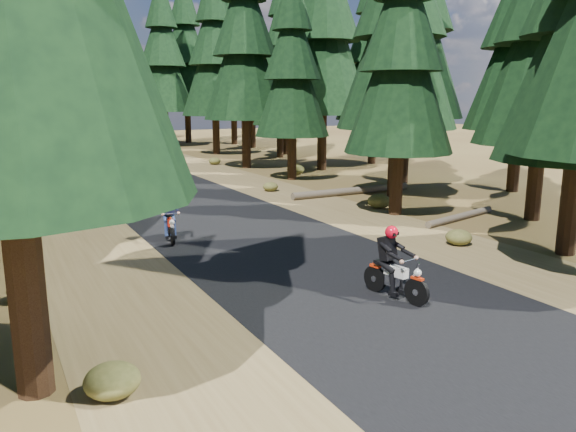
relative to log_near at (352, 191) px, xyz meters
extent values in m
plane|color=#4E381B|center=(-7.11, -8.76, -0.16)|extent=(120.00, 120.00, 0.00)
cube|color=black|center=(-7.11, -3.76, -0.15)|extent=(6.00, 100.00, 0.01)
cube|color=brown|center=(-11.71, -3.76, -0.16)|extent=(3.20, 100.00, 0.01)
cube|color=brown|center=(-2.51, -3.76, -0.16)|extent=(3.20, 100.00, 0.01)
cylinder|color=black|center=(-13.73, -11.86, 2.69)|extent=(0.53, 0.53, 5.71)
cylinder|color=black|center=(-0.35, -10.70, 2.39)|extent=(0.50, 0.50, 5.11)
cylinder|color=black|center=(2.56, -7.29, 2.49)|extent=(0.51, 0.51, 5.29)
cone|color=black|center=(2.56, -7.29, 5.80)|extent=(4.50, 4.50, 6.62)
cylinder|color=black|center=(-1.06, -4.28, 2.10)|extent=(0.48, 0.48, 4.52)
cone|color=black|center=(-1.06, -4.28, 4.92)|extent=(3.84, 3.84, 5.65)
cone|color=black|center=(-1.06, -4.28, 6.96)|extent=(2.94, 2.94, 4.07)
cylinder|color=black|center=(1.17, -1.37, 2.76)|extent=(0.53, 0.53, 5.84)
cone|color=black|center=(1.17, -1.37, 6.41)|extent=(4.96, 4.96, 7.30)
cylinder|color=black|center=(4.10, 1.58, 3.06)|extent=(0.56, 0.56, 6.43)
cone|color=black|center=(4.10, 1.58, 7.08)|extent=(5.47, 5.47, 8.04)
cylinder|color=black|center=(-13.47, 5.13, 2.70)|extent=(0.53, 0.53, 5.72)
cylinder|color=black|center=(-0.14, 5.31, 2.09)|extent=(0.48, 0.48, 4.51)
cone|color=black|center=(-0.14, 5.31, 4.91)|extent=(3.83, 3.83, 5.64)
cone|color=black|center=(-0.14, 5.31, 6.94)|extent=(2.93, 2.93, 4.06)
cylinder|color=black|center=(3.37, 8.04, 3.08)|extent=(0.56, 0.56, 6.47)
cone|color=black|center=(3.37, 8.04, 7.12)|extent=(5.50, 5.50, 8.09)
cylinder|color=black|center=(-0.19, 10.97, 2.75)|extent=(0.53, 0.53, 5.83)
cone|color=black|center=(-0.19, 10.97, 6.40)|extent=(4.95, 4.95, 7.29)
cone|color=black|center=(-0.19, 10.97, 9.02)|extent=(3.79, 3.79, 5.25)
cylinder|color=black|center=(4.41, 15.39, 2.15)|extent=(0.48, 0.48, 4.61)
cone|color=black|center=(4.41, 15.39, 5.03)|extent=(3.92, 3.92, 5.77)
cone|color=black|center=(4.41, 15.39, 7.11)|extent=(3.00, 3.00, 4.15)
cone|color=black|center=(4.41, 15.39, 9.18)|extent=(2.08, 2.08, 3.46)
cylinder|color=black|center=(1.23, 19.65, 2.72)|extent=(0.53, 0.53, 5.76)
cone|color=black|center=(1.23, 19.65, 6.32)|extent=(4.90, 4.90, 7.21)
cone|color=black|center=(1.23, 19.65, 8.92)|extent=(3.75, 3.75, 5.19)
cylinder|color=black|center=(5.91, 23.33, 2.67)|extent=(0.53, 0.53, 5.66)
cone|color=black|center=(5.91, 23.33, 6.21)|extent=(4.81, 4.81, 7.07)
cone|color=black|center=(5.91, 23.33, 8.75)|extent=(3.68, 3.68, 5.09)
cone|color=black|center=(5.91, 23.33, 11.30)|extent=(2.55, 2.55, 4.24)
cylinder|color=black|center=(6.89, -2.76, 2.64)|extent=(0.52, 0.52, 5.60)
cone|color=black|center=(6.89, -2.76, 6.14)|extent=(4.76, 4.76, 7.00)
cylinder|color=black|center=(5.89, 17.24, 2.84)|extent=(0.54, 0.54, 6.00)
cone|color=black|center=(5.89, 17.24, 6.59)|extent=(5.10, 5.10, 7.50)
cone|color=black|center=(5.89, 17.24, 9.29)|extent=(3.90, 3.90, 5.40)
cylinder|color=black|center=(7.89, 9.24, 2.64)|extent=(0.52, 0.52, 5.60)
cone|color=black|center=(7.89, 9.24, 6.14)|extent=(4.76, 4.76, 7.00)
cone|color=black|center=(7.89, 9.24, 8.66)|extent=(3.64, 3.64, 5.04)
cylinder|color=black|center=(-0.11, 28.24, 2.84)|extent=(0.54, 0.54, 6.00)
cone|color=black|center=(-0.11, 28.24, 6.59)|extent=(5.10, 5.10, 7.50)
cone|color=black|center=(-0.11, 28.24, 9.29)|extent=(3.90, 3.90, 5.40)
cylinder|color=black|center=(2.89, 31.24, 3.04)|extent=(0.56, 0.56, 6.40)
cone|color=black|center=(2.89, 31.24, 7.04)|extent=(5.44, 5.44, 8.00)
cone|color=black|center=(2.89, 31.24, 9.92)|extent=(4.16, 4.16, 5.76)
cylinder|color=black|center=(-11.11, 34.24, 2.84)|extent=(0.54, 0.54, 6.00)
cone|color=black|center=(-11.11, 34.24, 6.59)|extent=(5.10, 5.10, 7.50)
cone|color=black|center=(-11.11, 34.24, 9.29)|extent=(3.90, 3.90, 5.40)
cylinder|color=black|center=(-3.11, 34.24, 3.04)|extent=(0.56, 0.56, 6.40)
cone|color=black|center=(-3.11, 34.24, 7.04)|extent=(5.44, 5.44, 8.00)
cone|color=black|center=(-3.11, 34.24, 9.92)|extent=(4.16, 4.16, 5.76)
cylinder|color=black|center=(-7.11, 37.24, 3.24)|extent=(0.57, 0.57, 6.80)
cone|color=black|center=(-7.11, 37.24, 7.49)|extent=(5.78, 5.78, 8.50)
cone|color=black|center=(-7.11, 37.24, 10.55)|extent=(4.42, 4.42, 6.12)
cylinder|color=black|center=(5.89, 27.24, 2.84)|extent=(0.54, 0.54, 6.00)
cone|color=black|center=(5.89, 27.24, 6.59)|extent=(5.10, 5.10, 7.50)
cone|color=black|center=(5.89, 27.24, 9.29)|extent=(3.90, 3.90, 5.40)
cone|color=black|center=(5.89, 27.24, 11.99)|extent=(2.70, 2.70, 4.50)
cylinder|color=#4C4233|center=(0.00, 0.00, 0.00)|extent=(6.02, 0.38, 0.32)
cylinder|color=#4C4233|center=(0.33, -6.13, -0.04)|extent=(3.88, 1.20, 0.24)
ellipsoid|color=#474C1E|center=(-2.21, -8.60, 0.07)|extent=(0.76, 0.76, 0.45)
ellipsoid|color=#474C1E|center=(-13.60, -7.64, 0.06)|extent=(0.75, 0.75, 0.45)
ellipsoid|color=#474C1E|center=(-12.77, -12.49, 0.08)|extent=(0.80, 0.80, 0.48)
ellipsoid|color=#474C1E|center=(-1.32, 13.40, 0.07)|extent=(0.75, 0.75, 0.45)
ellipsoid|color=#474C1E|center=(0.94, 6.86, 0.13)|extent=(0.95, 0.95, 0.57)
ellipsoid|color=#474C1E|center=(-11.87, 3.15, 0.08)|extent=(0.79, 0.79, 0.47)
ellipsoid|color=#474C1E|center=(-0.85, -3.05, 0.11)|extent=(0.90, 0.90, 0.54)
ellipsoid|color=#474C1E|center=(-2.78, 2.50, 0.05)|extent=(0.70, 0.70, 0.42)
ellipsoid|color=#474C1E|center=(-13.18, 10.17, 0.13)|extent=(0.96, 0.96, 0.58)
cube|color=black|center=(-6.67, -11.25, 0.90)|extent=(0.38, 0.28, 0.50)
sphere|color=red|center=(-6.67, -11.25, 1.27)|extent=(0.33, 0.33, 0.28)
cube|color=black|center=(-9.45, -4.20, 0.86)|extent=(0.37, 0.26, 0.48)
sphere|color=black|center=(-9.45, -4.20, 1.21)|extent=(0.31, 0.31, 0.27)
camera|label=1|loc=(-14.03, -20.16, 4.05)|focal=35.00mm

